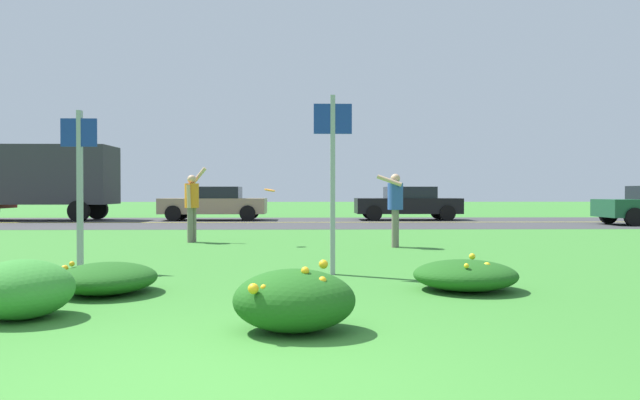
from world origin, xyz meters
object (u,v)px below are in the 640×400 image
(sign_post_by_roadside, at_px, (333,166))
(box_truck_red, at_px, (37,178))
(sign_post_near_path, at_px, (80,173))
(frisbee_orange, at_px, (270,190))
(person_thrower_orange_shirt, at_px, (192,202))
(car_black_center_left, at_px, (408,203))
(person_catcher_blue_shirt, at_px, (395,203))
(car_tan_center_right, at_px, (214,203))

(sign_post_by_roadside, height_order, box_truck_red, box_truck_red)
(sign_post_near_path, relative_size, sign_post_by_roadside, 0.95)
(sign_post_near_path, relative_size, box_truck_red, 0.37)
(sign_post_near_path, relative_size, frisbee_orange, 9.89)
(sign_post_by_roadside, height_order, person_thrower_orange_shirt, sign_post_by_roadside)
(car_black_center_left, height_order, box_truck_red, box_truck_red)
(sign_post_near_path, height_order, sign_post_by_roadside, sign_post_by_roadside)
(box_truck_red, bearing_deg, person_catcher_blue_shirt, -42.96)
(sign_post_by_roadside, relative_size, box_truck_red, 0.39)
(sign_post_near_path, bearing_deg, person_thrower_orange_shirt, 81.07)
(frisbee_orange, bearing_deg, person_thrower_orange_shirt, 154.86)
(person_thrower_orange_shirt, xyz_separation_m, frisbee_orange, (1.94, -0.91, 0.28))
(sign_post_near_path, xyz_separation_m, frisbee_orange, (2.73, 4.09, -0.26))
(sign_post_near_path, xyz_separation_m, car_black_center_left, (8.00, 16.21, -0.78))
(sign_post_by_roadside, height_order, car_tan_center_right, sign_post_by_roadside)
(person_thrower_orange_shirt, xyz_separation_m, car_black_center_left, (7.22, 11.20, -0.24))
(sign_post_by_roadside, xyz_separation_m, frisbee_orange, (-1.22, 4.75, -0.34))
(person_catcher_blue_shirt, xyz_separation_m, box_truck_red, (-13.52, 12.59, 0.83))
(car_black_center_left, height_order, car_tan_center_right, same)
(person_catcher_blue_shirt, distance_m, box_truck_red, 18.49)
(frisbee_orange, height_order, car_black_center_left, car_black_center_left)
(person_catcher_blue_shirt, height_order, car_tan_center_right, person_catcher_blue_shirt)
(person_thrower_orange_shirt, height_order, person_catcher_blue_shirt, person_thrower_orange_shirt)
(person_catcher_blue_shirt, distance_m, frisbee_orange, 2.85)
(person_thrower_orange_shirt, relative_size, box_truck_red, 0.27)
(sign_post_near_path, relative_size, person_thrower_orange_shirt, 1.36)
(person_thrower_orange_shirt, relative_size, frisbee_orange, 7.26)
(car_black_center_left, xyz_separation_m, car_tan_center_right, (-8.42, 0.00, 0.00))
(sign_post_by_roadside, distance_m, person_thrower_orange_shirt, 6.51)
(sign_post_near_path, xyz_separation_m, box_truck_red, (-7.99, 16.21, 0.29))
(sign_post_near_path, height_order, box_truck_red, box_truck_red)
(sign_post_by_roadside, bearing_deg, person_catcher_blue_shirt, 69.77)
(person_thrower_orange_shirt, bearing_deg, sign_post_near_path, -98.93)
(car_black_center_left, xyz_separation_m, box_truck_red, (-16.00, 0.00, 1.06))
(frisbee_orange, relative_size, car_black_center_left, 0.06)
(sign_post_by_roadside, xyz_separation_m, car_tan_center_right, (-4.36, 16.87, -0.86))
(frisbee_orange, bearing_deg, sign_post_near_path, -123.65)
(car_tan_center_right, bearing_deg, frisbee_orange, -75.47)
(sign_post_by_roadside, relative_size, frisbee_orange, 10.46)
(sign_post_near_path, distance_m, frisbee_orange, 4.93)
(person_thrower_orange_shirt, bearing_deg, sign_post_by_roadside, -60.84)
(sign_post_by_roadside, xyz_separation_m, person_catcher_blue_shirt, (1.58, 4.28, -0.63))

